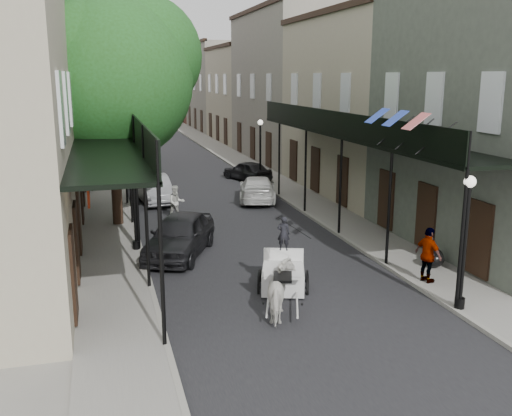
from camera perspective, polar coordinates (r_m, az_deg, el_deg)
ground at (r=16.83m, az=3.91°, el=-9.21°), size 140.00×140.00×0.00m
road at (r=35.63m, az=-6.82°, el=2.72°), size 8.00×90.00×0.01m
sidewalk_left at (r=35.23m, az=-14.89°, el=2.34°), size 2.20×90.00×0.12m
sidewalk_right at (r=36.69m, az=0.92°, el=3.20°), size 2.20×90.00×0.12m
building_row_left at (r=44.80m, az=-20.21°, el=10.89°), size 5.00×80.00×10.50m
building_row_right at (r=46.77m, az=1.72°, el=11.73°), size 5.00×80.00×10.50m
gallery_left at (r=21.77m, az=-14.33°, el=6.57°), size 2.20×18.05×4.88m
gallery_right at (r=23.97m, az=9.38°, el=7.37°), size 2.20×18.05×4.88m
tree_near at (r=24.86m, az=-13.47°, el=13.01°), size 7.31×6.80×9.63m
tree_far at (r=38.85m, az=-14.38°, el=11.92°), size 6.45×6.00×8.61m
lamppost_right_near at (r=16.32m, az=20.16°, el=-3.11°), size 0.32×0.32×3.71m
lamppost_left at (r=21.14m, az=-12.09°, el=0.99°), size 0.32×0.32×3.71m
lamppost_right_far at (r=34.24m, az=0.43°, el=5.86°), size 0.32×0.32×3.71m
horse at (r=15.46m, az=2.67°, el=-8.33°), size 1.31×1.90×1.47m
carriage at (r=17.55m, az=2.76°, el=-4.92°), size 1.97×2.45×2.46m
pedestrian_walking at (r=25.96m, az=-7.98°, el=0.53°), size 0.85×0.71×1.56m
pedestrian_sidewalk_left at (r=32.85m, az=-16.30°, el=2.94°), size 1.06×0.74×1.51m
pedestrian_sidewalk_right at (r=18.38m, az=16.85°, el=-4.53°), size 0.66×1.10×1.74m
car_left_near at (r=20.78m, az=-7.64°, el=-2.69°), size 3.52×4.84×1.53m
car_left_mid at (r=29.76m, az=-10.15°, el=1.89°), size 1.92×4.33×1.38m
car_left_far at (r=46.42m, az=-12.21°, el=5.79°), size 2.75×5.17×1.38m
car_right_near at (r=29.62m, az=0.13°, el=1.96°), size 2.89×4.77×1.29m
car_right_far at (r=35.46m, az=-0.88°, el=3.77°), size 2.76×3.90×1.23m
trash_bags at (r=20.22m, az=17.37°, el=-4.74°), size 0.94×1.09×0.58m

